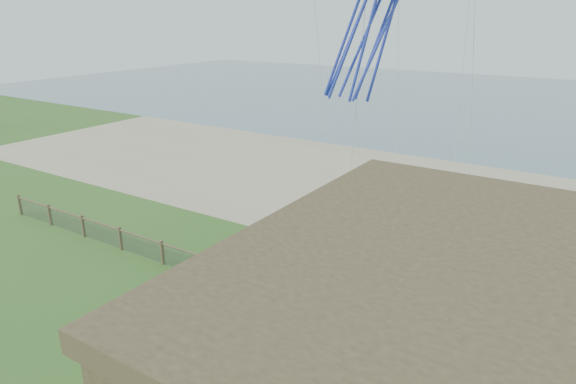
% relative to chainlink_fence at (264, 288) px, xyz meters
% --- Properties ---
extents(ground, '(160.00, 160.00, 0.00)m').
position_rel_chainlink_fence_xyz_m(ground, '(0.00, -6.00, -0.55)').
color(ground, '#336221').
rests_on(ground, ground).
extents(sand_beach, '(72.00, 20.00, 0.02)m').
position_rel_chainlink_fence_xyz_m(sand_beach, '(0.00, 16.00, -0.55)').
color(sand_beach, tan).
rests_on(sand_beach, ground).
extents(ocean, '(160.00, 68.00, 0.02)m').
position_rel_chainlink_fence_xyz_m(ocean, '(0.00, 60.00, -0.55)').
color(ocean, slate).
rests_on(ocean, ground).
extents(chainlink_fence, '(36.20, 0.20, 1.25)m').
position_rel_chainlink_fence_xyz_m(chainlink_fence, '(0.00, 0.00, 0.00)').
color(chainlink_fence, brown).
rests_on(chainlink_fence, ground).
extents(picnic_table, '(1.87, 1.47, 0.75)m').
position_rel_chainlink_fence_xyz_m(picnic_table, '(4.61, -1.00, -0.17)').
color(picnic_table, brown).
rests_on(picnic_table, ground).
extents(octopus_kite, '(4.48, 3.94, 7.66)m').
position_rel_chainlink_fence_xyz_m(octopus_kite, '(1.62, 5.32, 10.98)').
color(octopus_kite, '#FF283F').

